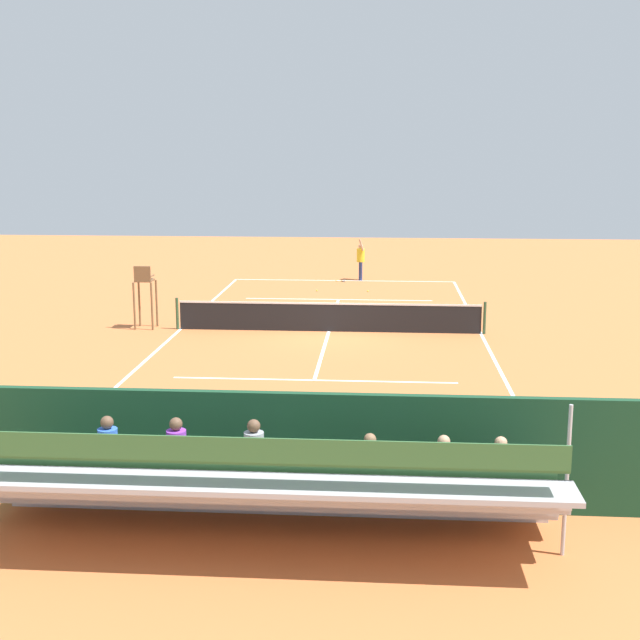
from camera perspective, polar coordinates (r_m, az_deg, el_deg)
ground_plane at (r=28.25m, az=0.60°, el=-0.77°), size 60.00×60.00×0.00m
court_line_markings at (r=28.28m, az=0.60°, el=-0.75°), size 10.10×22.20×0.01m
tennis_net at (r=28.15m, az=0.60°, el=0.23°), size 10.30×0.10×1.07m
backdrop_wall at (r=14.55m, az=-2.94°, el=-8.64°), size 18.00×0.16×2.00m
bleacher_stand at (r=13.37m, az=-3.36°, el=-10.92°), size 9.06×2.40×2.35m
umpire_chair at (r=29.10m, az=-11.67°, el=1.99°), size 0.67×0.67×2.14m
courtside_bench at (r=15.29m, az=6.16°, el=-9.44°), size 1.80×0.40×0.93m
equipment_bag at (r=15.38m, az=-2.12°, el=-10.76°), size 0.90×0.36×0.36m
tennis_player at (r=39.11m, az=2.74°, el=4.16°), size 0.41×0.55×1.93m
tennis_racket at (r=38.91m, az=1.29°, el=2.64°), size 0.52×0.51×0.03m
tennis_ball_near at (r=36.14m, az=-0.22°, el=1.99°), size 0.07×0.07×0.07m
tennis_ball_far at (r=36.05m, az=3.23°, el=1.95°), size 0.07×0.07×0.07m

